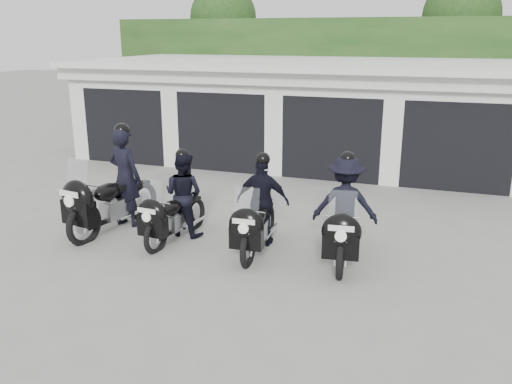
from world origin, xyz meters
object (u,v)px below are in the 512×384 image
(police_bike_d, at_px, (345,212))
(police_bike_c, at_px, (260,208))
(police_bike_a, at_px, (114,188))
(police_bike_b, at_px, (179,201))

(police_bike_d, bearing_deg, police_bike_c, 177.73)
(police_bike_a, bearing_deg, police_bike_c, 10.74)
(police_bike_c, distance_m, police_bike_d, 1.49)
(police_bike_b, height_order, police_bike_d, police_bike_d)
(police_bike_b, distance_m, police_bike_d, 3.11)
(police_bike_a, distance_m, police_bike_b, 1.40)
(police_bike_b, bearing_deg, police_bike_a, -173.13)
(police_bike_d, bearing_deg, police_bike_b, 175.25)
(police_bike_b, bearing_deg, police_bike_d, 8.66)
(police_bike_c, bearing_deg, police_bike_b, 176.73)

